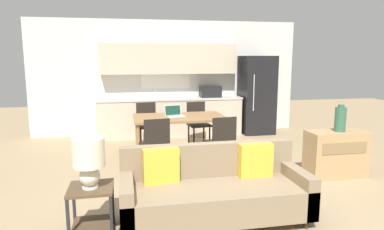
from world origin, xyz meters
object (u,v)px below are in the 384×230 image
dining_chair_far_left (147,123)px  laptop (174,114)px  side_table (92,203)px  credenza (336,154)px  dining_chair_far_right (198,121)px  dining_chair_near_right (221,141)px  dining_chair_near_left (155,143)px  vase (340,119)px  table_lamp (89,158)px  refrigerator (256,95)px  couch (213,191)px  dining_table (180,120)px

dining_chair_far_left → laptop: laptop is taller
side_table → credenza: size_ratio=0.58×
dining_chair_far_right → dining_chair_far_left: size_ratio=1.00×
dining_chair_near_right → dining_chair_near_left: size_ratio=1.00×
vase → dining_chair_near_left: (-2.75, 0.62, -0.39)m
side_table → table_lamp: size_ratio=1.02×
table_lamp → vase: size_ratio=1.26×
dining_chair_near_left → laptop: (0.42, 0.87, 0.31)m
side_table → dining_chair_near_right: 2.52m
vase → dining_chair_far_right: bearing=127.3°
refrigerator → laptop: (-2.27, -1.76, -0.11)m
dining_chair_far_left → dining_chair_far_right: bearing=-9.3°
couch → vase: (2.25, 1.01, 0.57)m
couch → credenza: (2.22, 1.03, 0.02)m
dining_table → dining_chair_far_left: bearing=121.1°
dining_table → dining_chair_near_left: (-0.51, -0.83, -0.20)m
dining_chair_near_right → side_table: bearing=34.7°
dining_table → vase: size_ratio=3.99×
dining_chair_far_right → couch: bearing=-106.8°
vase → laptop: bearing=147.5°
table_lamp → dining_chair_near_left: (0.81, 1.76, -0.32)m
dining_chair_near_right → dining_chair_near_left: (-1.05, 0.05, 0.00)m
credenza → laptop: laptop is taller
dining_chair_near_right → dining_chair_far_right: (-0.02, 1.70, 0.00)m
table_lamp → dining_chair_far_right: table_lamp is taller
dining_table → dining_chair_far_right: size_ratio=1.79×
dining_chair_near_right → dining_chair_far_right: bearing=-97.0°
vase → dining_chair_far_right: vase is taller
refrigerator → side_table: (-3.51, -4.37, -0.58)m
couch → dining_chair_far_right: dining_chair_far_right is taller
vase → laptop: (-2.33, 1.49, -0.08)m
dining_chair_near_right → dining_chair_near_left: bearing=-10.5°
dining_chair_near_left → dining_chair_far_right: bearing=-130.3°
side_table → dining_chair_far_left: size_ratio=0.58×
dining_chair_far_right → laptop: size_ratio=2.47×
refrigerator → couch: (-2.19, -4.26, -0.60)m
side_table → credenza: (3.55, 1.14, 0.01)m
dining_chair_far_right → dining_chair_near_right: bearing=-97.1°
refrigerator → dining_chair_far_right: 1.98m
table_lamp → dining_chair_near_left: size_ratio=0.56×
table_lamp → dining_chair_near_right: bearing=42.6°
dining_chair_near_right → dining_chair_far_right: same height
dining_chair_near_right → dining_chair_far_left: size_ratio=1.00×
dining_chair_far_left → dining_chair_near_left: bearing=-95.0°
side_table → dining_chair_far_left: (0.80, 3.45, 0.16)m
refrigerator → dining_chair_far_right: size_ratio=2.05×
table_lamp → dining_chair_near_right: 2.55m
dining_chair_near_left → dining_chair_near_right: bearing=168.8°
side_table → refrigerator: bearing=51.2°
vase → laptop: 2.77m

